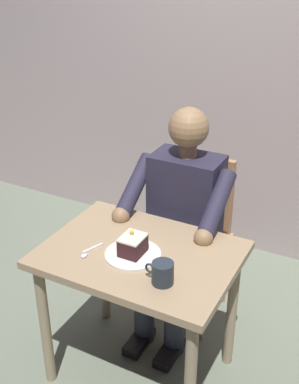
% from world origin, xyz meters
% --- Properties ---
extents(ground_plane, '(14.00, 14.00, 0.00)m').
position_xyz_m(ground_plane, '(0.00, 0.00, 0.00)').
color(ground_plane, slate).
extents(cafe_rear_panel, '(6.40, 0.12, 3.00)m').
position_xyz_m(cafe_rear_panel, '(0.00, -1.42, 1.50)').
color(cafe_rear_panel, '#AB9998').
rests_on(cafe_rear_panel, ground).
extents(dining_table, '(0.86, 0.64, 0.72)m').
position_xyz_m(dining_table, '(0.00, 0.00, 0.61)').
color(dining_table, '#9E8260').
rests_on(dining_table, ground).
extents(chair, '(0.42, 0.42, 0.92)m').
position_xyz_m(chair, '(0.00, -0.60, 0.51)').
color(chair, '#B17952').
rests_on(chair, ground).
extents(seated_person, '(0.53, 0.58, 1.24)m').
position_xyz_m(seated_person, '(0.00, -0.43, 0.65)').
color(seated_person, '#272437').
rests_on(seated_person, ground).
extents(dessert_plate, '(0.25, 0.25, 0.01)m').
position_xyz_m(dessert_plate, '(0.01, 0.04, 0.73)').
color(dessert_plate, white).
rests_on(dessert_plate, dining_table).
extents(cake_slice, '(0.10, 0.12, 0.11)m').
position_xyz_m(cake_slice, '(0.01, 0.04, 0.77)').
color(cake_slice, '#34181B').
rests_on(cake_slice, dessert_plate).
extents(coffee_cup, '(0.12, 0.09, 0.10)m').
position_xyz_m(coffee_cup, '(-0.19, 0.16, 0.77)').
color(coffee_cup, '#222B34').
rests_on(coffee_cup, dining_table).
extents(dessert_spoon, '(0.05, 0.14, 0.01)m').
position_xyz_m(dessert_spoon, '(0.20, 0.12, 0.73)').
color(dessert_spoon, silver).
rests_on(dessert_spoon, dining_table).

